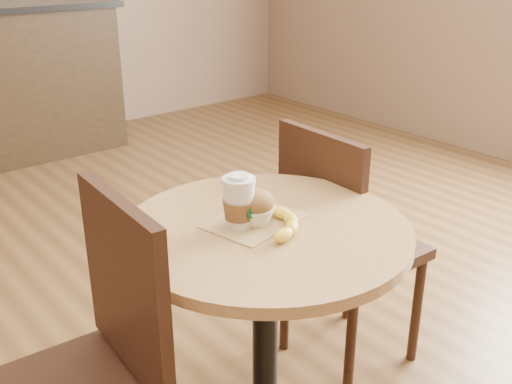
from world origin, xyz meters
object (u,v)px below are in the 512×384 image
Objects in this scene: cafe_table at (266,295)px; coffee_cup at (239,204)px; muffin at (256,207)px; banana at (272,218)px; chair_right at (342,241)px; chair_left at (84,380)px.

cafe_table is 0.28m from coffee_cup.
banana is (0.03, -0.03, -0.03)m from muffin.
chair_left is at bearing 99.29° from chair_right.
coffee_cup is at bearing 163.15° from banana.
muffin is (-0.48, -0.14, 0.31)m from chair_right.
chair_left is 0.98m from chair_right.
cafe_table is at bearing 171.61° from banana.
chair_right reaches higher than cafe_table.
muffin is 0.05m from banana.
chair_left is (-0.50, 0.04, -0.04)m from cafe_table.
chair_right is 0.63m from coffee_cup.
coffee_cup is (0.44, 0.00, 0.31)m from chair_left.
banana is (0.01, -0.01, 0.22)m from cafe_table.
chair_left reaches higher than coffee_cup.
chair_left reaches higher than banana.
coffee_cup is at bearing 93.72° from chair_left.
chair_left is at bearing 178.68° from muffin.
chair_left is 0.58m from banana.
muffin is 0.42× the size of banana.
muffin is (0.04, -0.01, -0.02)m from coffee_cup.
coffee_cup is at bearing 105.22° from chair_right.
chair_left is 0.57m from muffin.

